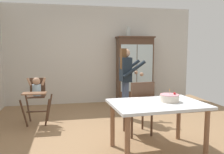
% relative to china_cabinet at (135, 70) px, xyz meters
% --- Properties ---
extents(ground_plane, '(6.24, 6.24, 0.00)m').
position_rel_china_cabinet_xyz_m(ground_plane, '(-0.92, -2.37, -0.94)').
color(ground_plane, '#93704C').
extents(wall_back, '(5.32, 0.06, 2.70)m').
position_rel_china_cabinet_xyz_m(wall_back, '(-0.92, 0.26, 0.41)').
color(wall_back, beige).
rests_on(wall_back, ground_plane).
extents(china_cabinet, '(1.04, 0.48, 1.87)m').
position_rel_china_cabinet_xyz_m(china_cabinet, '(0.00, 0.00, 0.00)').
color(china_cabinet, '#4C3323').
rests_on(china_cabinet, ground_plane).
extents(ceramic_vase, '(0.13, 0.13, 0.27)m').
position_rel_china_cabinet_xyz_m(ceramic_vase, '(-0.20, 0.00, 1.05)').
color(ceramic_vase, '#B2B7B2').
rests_on(ceramic_vase, china_cabinet).
extents(high_chair_with_toddler, '(0.59, 0.70, 0.95)m').
position_rel_china_cabinet_xyz_m(high_chair_with_toddler, '(-2.50, -1.43, -0.29)').
color(high_chair_with_toddler, '#4C3323').
rests_on(high_chair_with_toddler, ground_plane).
extents(adult_person, '(0.50, 0.48, 1.53)m').
position_rel_china_cabinet_xyz_m(adult_person, '(-0.64, -1.42, 0.03)').
color(adult_person, '#3D4C6B').
rests_on(adult_person, ground_plane).
extents(dining_table, '(1.38, 0.98, 0.74)m').
position_rel_china_cabinet_xyz_m(dining_table, '(-0.63, -3.16, -0.30)').
color(dining_table, silver).
rests_on(dining_table, ground_plane).
extents(birthday_cake, '(0.28, 0.28, 0.19)m').
position_rel_china_cabinet_xyz_m(birthday_cake, '(-0.43, -3.13, -0.15)').
color(birthday_cake, beige).
rests_on(birthday_cake, dining_table).
extents(dining_chair_far_side, '(0.48, 0.48, 0.96)m').
position_rel_china_cabinet_xyz_m(dining_chair_far_side, '(-0.66, -2.49, -0.38)').
color(dining_chair_far_side, '#4C3323').
rests_on(dining_chair_far_side, ground_plane).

